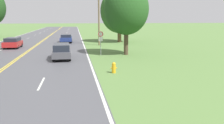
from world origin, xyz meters
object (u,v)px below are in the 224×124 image
Objects in this scene: fire_hydrant at (114,67)px; car_red_hatchback_approaching at (13,43)px; tree_left_verge at (120,11)px; tree_behind_sign at (126,9)px; car_dark_blue_sedan_mid_near at (66,38)px; car_dark_grey_hatchback_nearest at (62,51)px; traffic_sign at (101,37)px.

fire_hydrant is 0.22× the size of car_red_hatchback_approaching.
tree_behind_sign is at bearing -97.76° from tree_left_verge.
car_dark_blue_sedan_mid_near is (7.02, 6.87, -0.03)m from car_red_hatchback_approaching.
tree_left_verge is at bearing 148.87° from car_dark_grey_hatchback_nearest.
car_red_hatchback_approaching reaches higher than car_dark_blue_sedan_mid_near.
tree_left_verge is at bearing 82.24° from tree_behind_sign.
car_red_hatchback_approaching is at bearing 149.62° from tree_behind_sign.
tree_left_verge is 10.18m from car_dark_blue_sedan_mid_near.
traffic_sign reaches higher than car_red_hatchback_approaching.
traffic_sign is 0.34× the size of tree_behind_sign.
tree_behind_sign is 1.82× the size of car_dark_grey_hatchback_nearest.
car_dark_grey_hatchback_nearest is at bearing -164.96° from tree_behind_sign.
car_dark_grey_hatchback_nearest reaches higher than car_red_hatchback_approaching.
car_dark_grey_hatchback_nearest is at bearing 121.11° from fire_hydrant.
fire_hydrant is 8.81m from traffic_sign.
traffic_sign is 0.29× the size of tree_left_verge.
fire_hydrant is at bearing -107.94° from tree_behind_sign.
car_dark_grey_hatchback_nearest reaches higher than car_dark_blue_sedan_mid_near.
tree_left_verge is 14.33m from tree_behind_sign.
traffic_sign is at bearing -108.54° from tree_left_verge.
car_dark_blue_sedan_mid_near is at bearing 100.10° from fire_hydrant.
tree_left_verge reaches higher than car_dark_grey_hatchback_nearest.
car_red_hatchback_approaching is (-16.08, -5.90, -4.51)m from tree_left_verge.
car_dark_blue_sedan_mid_near is (-4.27, 23.98, 0.32)m from fire_hydrant.
tree_behind_sign is 16.94m from car_red_hatchback_approaching.
fire_hydrant is at bearing 10.31° from car_dark_blue_sedan_mid_near.
tree_behind_sign is at bearing -119.64° from car_red_hatchback_approaching.
tree_behind_sign is (2.85, 8.82, 4.61)m from fire_hydrant.
tree_behind_sign is 8.41m from car_dark_grey_hatchback_nearest.
tree_left_verge is at bearing 84.14° from car_dark_blue_sedan_mid_near.
traffic_sign is 0.62× the size of car_dark_grey_hatchback_nearest.
tree_behind_sign is 1.66× the size of car_dark_blue_sedan_mid_near.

